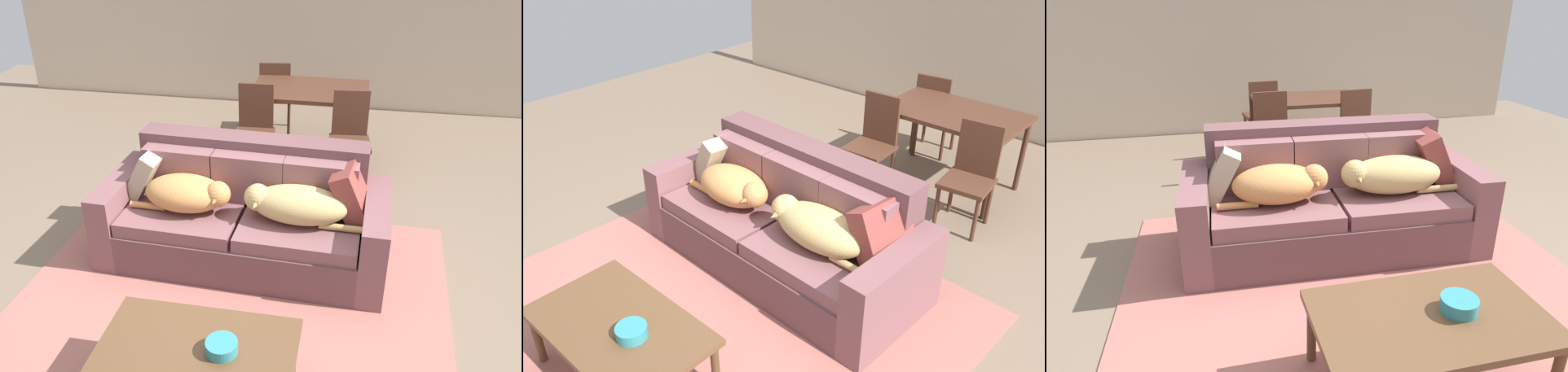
{
  "view_description": "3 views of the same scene",
  "coord_description": "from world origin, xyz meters",
  "views": [
    {
      "loc": [
        0.79,
        -3.31,
        2.67
      ],
      "look_at": [
        0.1,
        0.4,
        0.6
      ],
      "focal_mm": 37.55,
      "sensor_mm": 36.0,
      "label": 1
    },
    {
      "loc": [
        2.39,
        -2.36,
        2.72
      ],
      "look_at": [
        -0.03,
        0.31,
        0.7
      ],
      "focal_mm": 38.57,
      "sensor_mm": 36.0,
      "label": 2
    },
    {
      "loc": [
        -0.93,
        -2.74,
        1.8
      ],
      "look_at": [
        -0.24,
        0.15,
        0.58
      ],
      "focal_mm": 30.9,
      "sensor_mm": 36.0,
      "label": 3
    }
  ],
  "objects": [
    {
      "name": "dog_on_right_cushion",
      "position": [
        0.4,
        0.17,
        0.6
      ],
      "size": [
        0.9,
        0.4,
        0.28
      ],
      "rotation": [
        0.0,
        0.0,
        -0.04
      ],
      "color": "tan",
      "rests_on": "couch"
    },
    {
      "name": "area_rug",
      "position": [
        -0.01,
        -0.58,
        0.01
      ],
      "size": [
        3.25,
        3.28,
        0.01
      ],
      "primitive_type": "cube",
      "rotation": [
        0.0,
        0.0,
        -0.04
      ],
      "color": "#AC665C",
      "rests_on": "ground"
    },
    {
      "name": "dining_chair_near_left",
      "position": [
        -0.22,
        1.79,
        0.52
      ],
      "size": [
        0.42,
        0.42,
        0.94
      ],
      "rotation": [
        0.0,
        0.0,
        0.05
      ],
      "color": "#523021",
      "rests_on": "ground"
    },
    {
      "name": "dining_table",
      "position": [
        0.28,
        2.35,
        0.69
      ],
      "size": [
        1.25,
        0.82,
        0.77
      ],
      "color": "#523021",
      "rests_on": "ground"
    },
    {
      "name": "throw_pillow_by_right_arm",
      "position": [
        0.82,
        0.35,
        0.65
      ],
      "size": [
        0.37,
        0.46,
        0.45
      ],
      "primitive_type": "cube",
      "rotation": [
        0.0,
        -0.43,
        -0.13
      ],
      "color": "brown",
      "rests_on": "couch"
    },
    {
      "name": "dining_chair_near_right",
      "position": [
        0.75,
        1.83,
        0.5
      ],
      "size": [
        0.44,
        0.44,
        0.92
      ],
      "rotation": [
        0.0,
        0.0,
        0.1
      ],
      "color": "#523021",
      "rests_on": "ground"
    },
    {
      "name": "throw_pillow_by_left_arm",
      "position": [
        -0.83,
        0.41,
        0.64
      ],
      "size": [
        0.34,
        0.43,
        0.42
      ],
      "primitive_type": "cube",
      "rotation": [
        0.0,
        0.49,
        -0.1
      ],
      "color": "#B7A88B",
      "rests_on": "couch"
    },
    {
      "name": "coffee_table",
      "position": [
        0.03,
        -1.2,
        0.39
      ],
      "size": [
        1.11,
        0.67,
        0.43
      ],
      "color": "brown",
      "rests_on": "ground"
    },
    {
      "name": "dining_chair_far_left",
      "position": [
        -0.19,
        2.87,
        0.51
      ],
      "size": [
        0.45,
        0.45,
        0.91
      ],
      "rotation": [
        0.0,
        0.0,
        3.26
      ],
      "color": "#523021",
      "rests_on": "ground"
    },
    {
      "name": "couch",
      "position": [
        -0.01,
        0.33,
        0.35
      ],
      "size": [
        2.27,
        1.01,
        0.93
      ],
      "rotation": [
        0.0,
        0.0,
        -0.04
      ],
      "color": "brown",
      "rests_on": "ground"
    },
    {
      "name": "bowl_on_coffee_table",
      "position": [
        0.18,
        -1.2,
        0.47
      ],
      "size": [
        0.18,
        0.18,
        0.07
      ],
      "primitive_type": "cylinder",
      "color": "teal",
      "rests_on": "coffee_table"
    },
    {
      "name": "back_partition",
      "position": [
        0.0,
        4.0,
        1.35
      ],
      "size": [
        8.0,
        0.12,
        2.7
      ],
      "primitive_type": "cube",
      "color": "beige",
      "rests_on": "ground"
    },
    {
      "name": "ground_plane",
      "position": [
        0.0,
        0.0,
        0.0
      ],
      "size": [
        10.0,
        10.0,
        0.0
      ],
      "primitive_type": "plane",
      "color": "#7E6955"
    },
    {
      "name": "dog_on_left_cushion",
      "position": [
        -0.43,
        0.19,
        0.6
      ],
      "size": [
        0.8,
        0.42,
        0.27
      ],
      "rotation": [
        0.0,
        0.0,
        -0.04
      ],
      "color": "#CD8A4D",
      "rests_on": "couch"
    }
  ]
}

